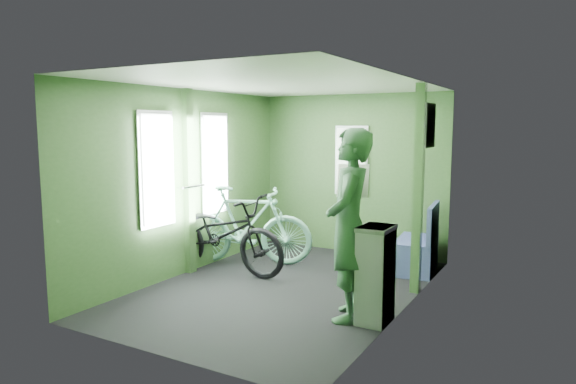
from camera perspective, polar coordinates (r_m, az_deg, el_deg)
name	(u,v)px	position (r m, az deg, el deg)	size (l,w,h in m)	color
room	(282,163)	(5.75, -0.62, 3.28)	(4.00, 4.02, 2.31)	black
bicycle_black	(222,271)	(6.68, -7.37, -8.74)	(0.66, 1.89, 0.99)	black
bicycle_mint	(246,264)	(6.97, -4.71, -8.02)	(0.50, 1.79, 1.07)	#7EC9AF
passenger	(349,225)	(4.89, 6.78, -3.65)	(0.60, 0.78, 1.83)	#2B5033
waste_box	(375,275)	(4.93, 9.70, -9.04)	(0.27, 0.38, 0.92)	gray
bench_seat	(418,251)	(6.79, 14.23, -6.39)	(0.56, 0.88, 0.88)	navy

